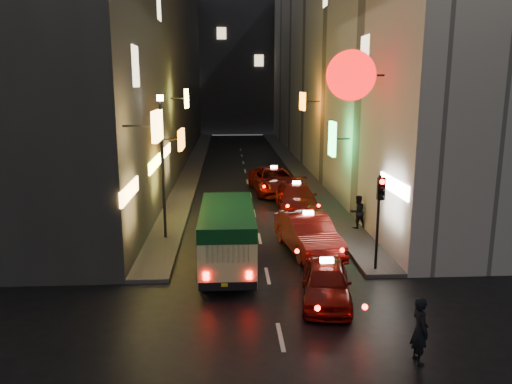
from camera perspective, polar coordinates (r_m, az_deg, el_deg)
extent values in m
cube|color=#353330|center=(43.06, -12.54, 14.82)|extent=(6.00, 52.00, 18.00)
cube|color=#F7BD56|center=(17.72, -11.22, 7.42)|extent=(0.18, 1.67, 1.05)
cube|color=orange|center=(25.13, -8.53, 5.97)|extent=(0.18, 1.95, 0.97)
cube|color=#FFED3F|center=(32.78, -7.95, 10.55)|extent=(0.18, 1.35, 1.21)
cube|color=#F7BD56|center=(18.74, -14.25, 0.12)|extent=(0.10, 3.14, 0.55)
cube|color=#FFED3F|center=(25.03, -11.51, 3.21)|extent=(0.10, 3.79, 0.55)
cube|color=#F7BD56|center=(30.13, -10.14, 4.75)|extent=(0.10, 2.83, 0.55)
cube|color=#FFE5B2|center=(20.82, -13.63, 13.79)|extent=(0.06, 1.30, 1.60)
cube|color=#FFE5B2|center=(29.03, -11.07, 20.29)|extent=(0.06, 1.30, 1.60)
cube|color=#B0AAA1|center=(43.58, 9.48, 14.91)|extent=(6.00, 52.00, 18.00)
cylinder|color=#F20A0A|center=(21.04, 10.82, 12.97)|extent=(2.03, 0.18, 2.03)
cube|color=#31F55C|center=(26.42, 8.71, 6.03)|extent=(0.18, 1.16, 1.78)
cube|color=orange|center=(34.86, 5.33, 10.28)|extent=(0.18, 1.74, 1.21)
cube|color=white|center=(19.84, 15.51, 0.71)|extent=(0.10, 3.21, 0.55)
cube|color=#FFE5B2|center=(24.39, 12.33, 15.21)|extent=(0.06, 1.30, 1.60)
cube|color=#2F2F33|center=(74.63, -2.30, 15.38)|extent=(30.00, 10.00, 22.00)
cube|color=#454240|center=(43.12, -7.06, 3.11)|extent=(1.50, 52.00, 0.15)
cube|color=#454240|center=(43.39, 4.23, 3.22)|extent=(1.50, 52.00, 0.15)
cube|color=#F3F198|center=(18.52, -3.29, -4.94)|extent=(1.92, 5.47, 2.01)
cube|color=#0E461B|center=(18.30, -3.32, -2.62)|extent=(1.94, 5.49, 0.50)
cube|color=black|center=(18.72, -3.30, -4.11)|extent=(1.95, 3.28, 0.46)
cube|color=black|center=(16.28, -3.24, -10.64)|extent=(1.88, 0.18, 0.27)
cube|color=#FF0A05|center=(16.10, -5.72, -9.56)|extent=(0.16, 0.06, 0.26)
cube|color=#FF0A05|center=(16.09, -0.79, -9.50)|extent=(0.16, 0.06, 0.26)
cylinder|color=black|center=(20.51, -5.62, -6.21)|extent=(0.20, 0.69, 0.69)
cylinder|color=black|center=(17.22, -0.41, -9.81)|extent=(0.20, 0.69, 0.69)
imported|color=#620E08|center=(16.23, 8.03, -9.81)|extent=(2.63, 4.94, 1.50)
cube|color=white|center=(15.94, 8.12, -7.01)|extent=(0.44, 0.24, 0.16)
sphere|color=#FF0A05|center=(14.18, 7.05, -13.05)|extent=(0.16, 0.16, 0.16)
sphere|color=#FF0A05|center=(14.47, 12.35, -12.72)|extent=(0.16, 0.16, 0.16)
imported|color=#620E08|center=(20.67, 5.95, -4.39)|extent=(3.30, 6.13, 1.85)
cube|color=white|center=(20.40, 6.02, -1.65)|extent=(0.44, 0.25, 0.16)
sphere|color=#FF0A05|center=(18.05, 4.71, -6.75)|extent=(0.16, 0.16, 0.16)
sphere|color=#FF0A05|center=(18.34, 9.82, -6.58)|extent=(0.16, 0.16, 0.16)
imported|color=#620E08|center=(27.31, 4.62, -0.38)|extent=(2.37, 5.57, 1.76)
cube|color=white|center=(27.11, 4.66, 1.62)|extent=(0.42, 0.19, 0.16)
sphere|color=#FF0A05|center=(24.78, 3.63, -1.60)|extent=(0.16, 0.16, 0.16)
sphere|color=#FF0A05|center=(25.01, 7.17, -1.55)|extent=(0.16, 0.16, 0.16)
imported|color=#620E08|center=(31.88, 2.05, 1.55)|extent=(2.98, 6.03, 1.85)
cube|color=white|center=(31.71, 2.07, 3.35)|extent=(0.44, 0.22, 0.16)
sphere|color=#FF0A05|center=(29.22, 0.93, 0.63)|extent=(0.16, 0.16, 0.16)
sphere|color=#FF0A05|center=(29.39, 4.12, 0.67)|extent=(0.16, 0.16, 0.16)
imported|color=black|center=(13.35, 18.26, -14.33)|extent=(0.46, 0.67, 1.94)
imported|color=black|center=(23.93, 11.54, -1.99)|extent=(0.77, 0.60, 1.78)
cylinder|color=black|center=(18.58, 13.74, -3.45)|extent=(0.10, 0.10, 3.50)
cube|color=black|center=(18.11, 14.11, 0.36)|extent=(0.26, 0.18, 0.80)
sphere|color=#FF0A05|center=(17.96, 14.25, 1.14)|extent=(0.18, 0.18, 0.18)
sphere|color=black|center=(18.01, 14.21, 0.29)|extent=(0.17, 0.17, 0.17)
sphere|color=black|center=(18.07, 14.16, -0.54)|extent=(0.17, 0.17, 0.17)
cylinder|color=black|center=(21.98, -10.59, 2.42)|extent=(0.12, 0.12, 6.00)
cylinder|color=#FFE5BF|center=(21.69, -10.91, 10.52)|extent=(0.28, 0.28, 0.25)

